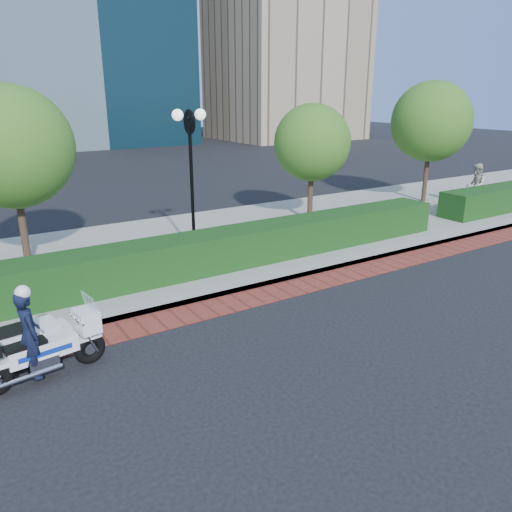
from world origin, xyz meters
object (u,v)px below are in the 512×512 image
lamppost (191,159)px  tree_b (11,147)px  police_motorcycle (31,342)px  pedestrian (476,186)px  tree_c (312,143)px  tree_d (431,122)px

lamppost → tree_b: (-4.50, 1.30, 0.48)m
police_motorcycle → pedestrian: pedestrian is taller
lamppost → tree_c: size_ratio=0.98×
tree_d → pedestrian: (0.80, -1.96, -2.54)m
tree_c → pedestrian: bearing=-15.0°
tree_d → pedestrian: size_ratio=2.81×
tree_c → police_motorcycle: (-10.85, -5.78, -2.43)m
tree_d → police_motorcycle: 18.53m
tree_c → police_motorcycle: bearing=-151.9°
pedestrian → lamppost: bearing=-40.6°
lamppost → police_motorcycle: bearing=-140.0°
lamppost → police_motorcycle: (-5.35, -4.48, -2.34)m
lamppost → tree_d: size_ratio=0.82×
tree_b → police_motorcycle: tree_b is taller
pedestrian → tree_d: bearing=-105.3°
lamppost → tree_b: size_ratio=0.86×
lamppost → tree_c: bearing=13.3°
lamppost → tree_c: 5.65m
tree_c → pedestrian: size_ratio=2.35×
tree_c → pedestrian: tree_c is taller
lamppost → police_motorcycle: 7.36m
tree_b → tree_c: bearing=-0.0°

